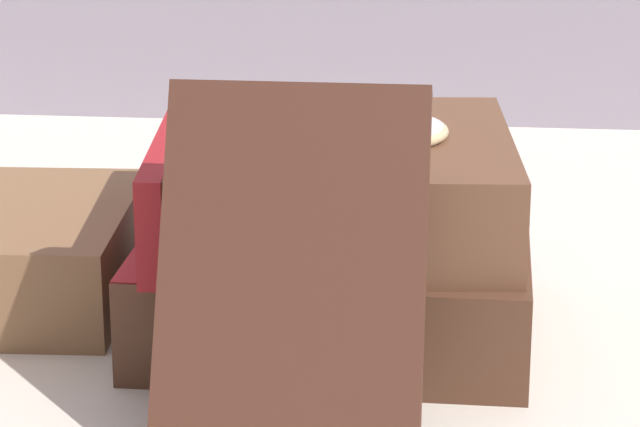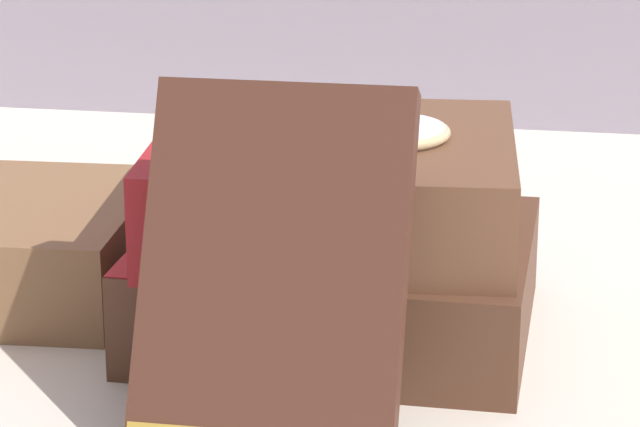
% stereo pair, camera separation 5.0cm
% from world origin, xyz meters
% --- Properties ---
extents(ground_plane, '(3.00, 3.00, 0.00)m').
position_xyz_m(ground_plane, '(0.00, 0.00, 0.00)').
color(ground_plane, beige).
extents(book_flat_bottom, '(0.19, 0.16, 0.05)m').
position_xyz_m(book_flat_bottom, '(0.05, 0.01, 0.03)').
color(book_flat_bottom, '#4C2D1E').
rests_on(book_flat_bottom, ground_plane).
extents(book_flat_top, '(0.18, 0.18, 0.05)m').
position_xyz_m(book_flat_top, '(0.05, 0.01, 0.08)').
color(book_flat_top, brown).
rests_on(book_flat_top, book_flat_bottom).
extents(book_leaning_front, '(0.11, 0.09, 0.15)m').
position_xyz_m(book_leaning_front, '(0.05, -0.11, 0.07)').
color(book_leaning_front, '#422319').
rests_on(book_leaning_front, ground_plane).
extents(pocket_watch, '(0.06, 0.06, 0.01)m').
position_xyz_m(pocket_watch, '(0.08, 0.01, 0.10)').
color(pocket_watch, silver).
rests_on(pocket_watch, book_flat_top).
extents(reading_glasses, '(0.11, 0.08, 0.00)m').
position_xyz_m(reading_glasses, '(-0.04, 0.16, 0.00)').
color(reading_glasses, '#4C3828').
rests_on(reading_glasses, ground_plane).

